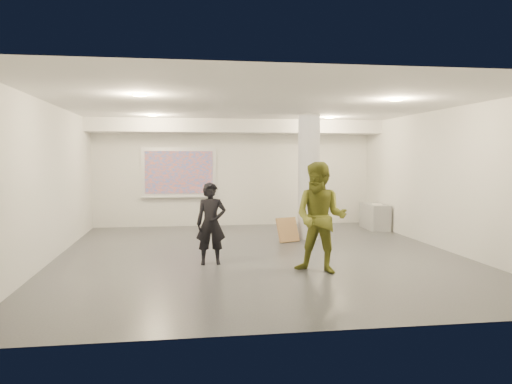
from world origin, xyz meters
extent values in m
cube|color=#3A3D43|center=(0.00, 0.00, 0.00)|extent=(8.00, 9.00, 0.01)
cube|color=white|center=(0.00, 0.00, 3.00)|extent=(8.00, 9.00, 0.01)
cube|color=silver|center=(0.00, 4.50, 1.50)|extent=(8.00, 0.01, 3.00)
cube|color=silver|center=(0.00, -4.50, 1.50)|extent=(8.00, 0.01, 3.00)
cube|color=silver|center=(-4.00, 0.00, 1.50)|extent=(0.01, 9.00, 3.00)
cube|color=silver|center=(4.00, 0.00, 1.50)|extent=(0.01, 9.00, 3.00)
cube|color=white|center=(0.00, 3.95, 2.82)|extent=(8.00, 1.10, 0.36)
cylinder|color=#FCF595|center=(-2.20, 2.50, 2.98)|extent=(0.22, 0.22, 0.02)
cylinder|color=#FCF595|center=(2.20, 2.50, 2.98)|extent=(0.22, 0.22, 0.02)
cylinder|color=#FCF595|center=(-2.20, -1.50, 2.98)|extent=(0.22, 0.22, 0.02)
cylinder|color=#FCF595|center=(2.20, -1.50, 2.98)|extent=(0.22, 0.22, 0.02)
cylinder|color=silver|center=(1.50, 1.80, 1.50)|extent=(0.52, 0.52, 3.00)
cube|color=silver|center=(-1.60, 4.46, 1.55)|extent=(2.10, 0.06, 1.40)
cube|color=#004FB0|center=(-1.60, 4.42, 1.55)|extent=(1.90, 0.01, 1.20)
cube|color=silver|center=(-1.60, 4.40, 0.85)|extent=(2.10, 0.08, 0.04)
cube|color=gray|center=(3.72, 3.12, 0.35)|extent=(0.55, 1.21, 0.69)
cube|color=white|center=(3.69, 2.91, 0.70)|extent=(0.32, 0.37, 0.02)
cube|color=#9C7446|center=(0.95, 1.67, 0.27)|extent=(0.53, 0.34, 0.54)
cube|color=#9C7446|center=(0.90, 1.43, 0.28)|extent=(0.58, 0.42, 0.57)
imported|color=black|center=(-1.01, -0.74, 0.76)|extent=(0.55, 0.36, 1.51)
imported|color=olive|center=(0.79, -1.70, 0.95)|extent=(1.16, 1.09, 1.90)
camera|label=1|loc=(-1.55, -9.87, 1.98)|focal=35.00mm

